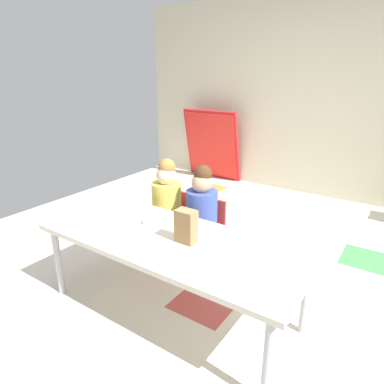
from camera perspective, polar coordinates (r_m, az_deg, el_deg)
name	(u,v)px	position (r m, az deg, el deg)	size (l,w,h in m)	color
ground_plane	(234,275)	(3.01, 6.99, -13.53)	(5.55, 4.90, 0.02)	silver
back_wall	(327,99)	(4.86, 21.55, 14.26)	(5.55, 0.10, 2.58)	beige
craft_table	(171,244)	(2.32, -3.52, -8.65)	(1.83, 0.75, 0.58)	beige
seated_child_near_camera	(167,200)	(3.03, -4.13, -1.27)	(0.32, 0.31, 0.92)	red
seated_child_middle_seat	(202,208)	(2.83, 1.72, -2.75)	(0.34, 0.34, 0.92)	red
folded_activity_table	(212,145)	(5.37, 3.31, 7.79)	(0.90, 0.29, 1.09)	red
paper_bag_brown	(186,226)	(2.20, -0.99, -5.72)	(0.13, 0.09, 0.22)	#9E754C
paper_plate_near_edge	(150,223)	(2.51, -7.06, -5.16)	(0.18, 0.18, 0.01)	white
donut_powdered_on_plate	(150,221)	(2.50, -7.08, -4.73)	(0.11, 0.11, 0.03)	white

